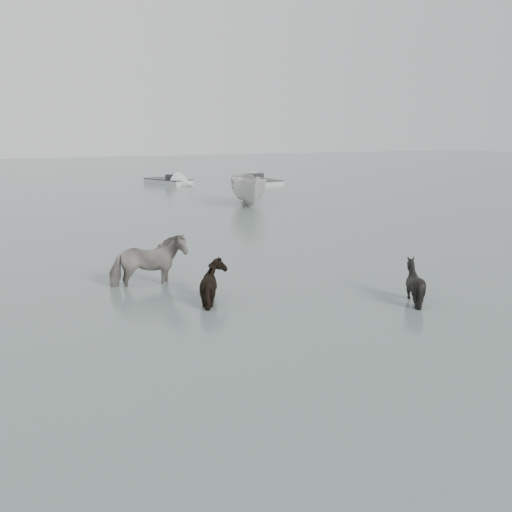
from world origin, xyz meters
name	(u,v)px	position (x,y,z in m)	size (l,w,h in m)	color
ground	(262,313)	(0.00, 0.00, 0.00)	(140.00, 140.00, 0.00)	#52615D
pony_pinto	(148,254)	(-1.84, 3.25, 0.83)	(0.90, 1.97, 1.67)	black
pony_dark	(216,275)	(-0.64, 1.25, 0.64)	(1.27, 1.09, 1.28)	black
pony_black	(415,276)	(3.72, -0.56, 0.62)	(1.00, 1.13, 1.24)	black
boat_small	(249,188)	(6.54, 17.00, 0.88)	(1.72, 4.58, 1.77)	beige
skiff_port	(260,179)	(11.32, 26.69, 0.38)	(5.35, 1.60, 0.75)	#AAADAA
skiff_mid	(168,179)	(5.28, 29.47, 0.38)	(5.18, 1.60, 0.75)	#B1B3B0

